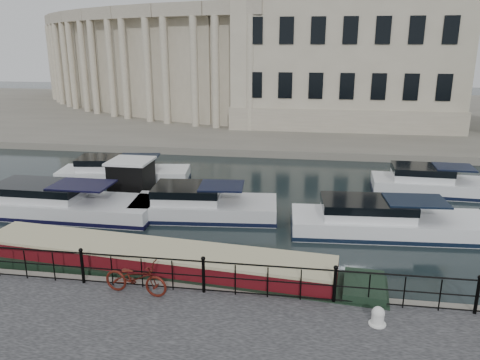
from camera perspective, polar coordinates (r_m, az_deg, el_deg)
name	(u,v)px	position (r m, az deg, el deg)	size (l,w,h in m)	color
ground_plane	(218,274)	(17.29, -2.69, -11.39)	(160.00, 160.00, 0.00)	black
far_bank	(284,113)	(54.64, 5.37, 8.11)	(120.00, 42.00, 0.55)	#6B665B
railing	(203,273)	(14.79, -4.48, -11.26)	(24.14, 0.14, 1.22)	black
civic_building	(273,53)	(49.88, 4.08, 15.16)	(53.55, 31.84, 16.85)	#ADA38C
bicycle	(136,278)	(15.07, -12.60, -11.54)	(0.72, 2.07, 1.09)	#4C150D
mooring_bollard	(378,316)	(13.95, 16.46, -15.65)	(0.48, 0.48, 0.54)	silver
narrowboat	(153,269)	(17.11, -10.51, -10.60)	(16.04, 3.68, 1.58)	black
harbour_hut	(132,181)	(25.68, -13.06, -0.11)	(3.00, 2.51, 2.18)	#6B665B
cabin_cruisers	(226,200)	(23.75, -1.69, -2.51)	(26.97, 9.30, 1.99)	silver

